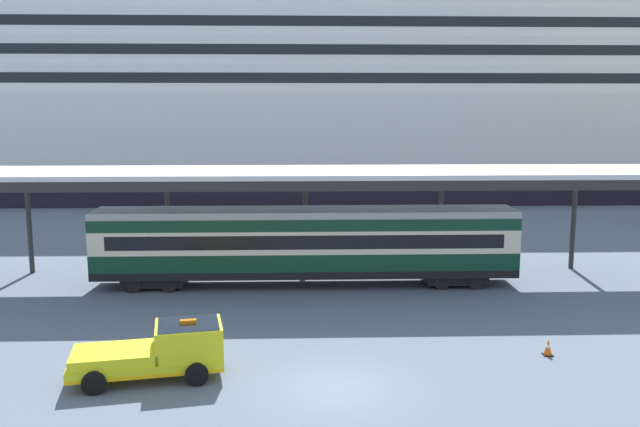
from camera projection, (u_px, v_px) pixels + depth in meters
name	position (u px, v px, depth m)	size (l,w,h in m)	color
ground_plane	(337.00, 388.00, 22.32)	(400.00, 400.00, 0.00)	slate
cruise_ship	(192.00, 85.00, 75.29)	(169.26, 29.38, 36.88)	black
platform_canopy	(305.00, 175.00, 34.75)	(39.16, 6.26, 6.12)	silver
train_carriage	(306.00, 243.00, 34.89)	(22.03, 2.81, 4.11)	black
service_truck	(162.00, 350.00, 23.08)	(5.48, 2.97, 2.02)	yellow
traffic_cone_near	(211.00, 331.00, 26.92)	(0.36, 0.36, 0.74)	black
traffic_cone_mid	(548.00, 347.00, 25.21)	(0.36, 0.36, 0.64)	black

